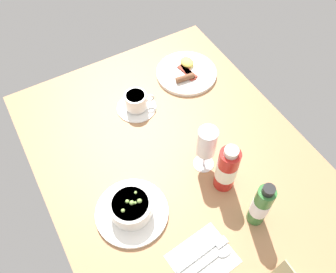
% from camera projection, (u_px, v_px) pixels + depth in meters
% --- Properties ---
extents(ground_plane, '(1.10, 0.84, 0.03)m').
position_uv_depth(ground_plane, '(177.00, 162.00, 1.16)').
color(ground_plane, '#A8754C').
extents(porridge_bowl, '(0.21, 0.21, 0.08)m').
position_uv_depth(porridge_bowl, '(131.00, 209.00, 1.02)').
color(porridge_bowl, white).
rests_on(porridge_bowl, ground_plane).
extents(cutlery_setting, '(0.15, 0.18, 0.01)m').
position_uv_depth(cutlery_setting, '(204.00, 258.00, 0.96)').
color(cutlery_setting, white).
rests_on(cutlery_setting, ground_plane).
extents(coffee_cup, '(0.14, 0.14, 0.07)m').
position_uv_depth(coffee_cup, '(136.00, 102.00, 1.25)').
color(coffee_cup, white).
rests_on(coffee_cup, ground_plane).
extents(wine_glass, '(0.07, 0.07, 0.18)m').
position_uv_depth(wine_glass, '(207.00, 144.00, 1.05)').
color(wine_glass, white).
rests_on(wine_glass, ground_plane).
extents(sauce_bottle_red, '(0.06, 0.06, 0.19)m').
position_uv_depth(sauce_bottle_red, '(227.00, 169.00, 1.03)').
color(sauce_bottle_red, '#B21E19').
rests_on(sauce_bottle_red, ground_plane).
extents(sauce_bottle_green, '(0.05, 0.05, 0.19)m').
position_uv_depth(sauce_bottle_green, '(261.00, 205.00, 0.96)').
color(sauce_bottle_green, '#337233').
rests_on(sauce_bottle_green, ground_plane).
extents(breakfast_plate, '(0.23, 0.23, 0.04)m').
position_uv_depth(breakfast_plate, '(186.00, 72.00, 1.36)').
color(breakfast_plate, white).
rests_on(breakfast_plate, ground_plane).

